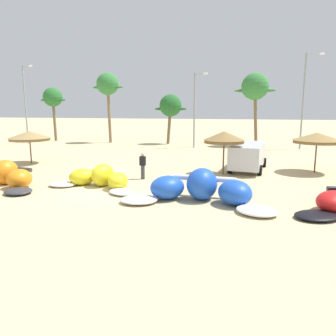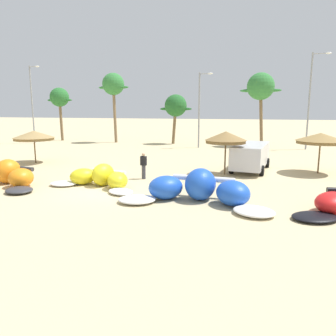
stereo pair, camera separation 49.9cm
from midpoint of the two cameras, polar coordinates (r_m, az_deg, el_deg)
ground_plane at (r=17.39m, az=-10.36°, el=-3.89°), size 260.00×260.00×0.00m
kite_left at (r=20.47m, az=-26.54°, el=-1.14°), size 6.53×3.42×1.40m
kite_left_of_center at (r=18.17m, az=-11.17°, el=-1.77°), size 5.58×3.10×1.24m
kite_center at (r=14.96m, az=6.32°, el=-3.83°), size 7.32×3.51×1.50m
beach_umbrella_near_van at (r=27.56m, az=-22.14°, el=5.35°), size 3.19×3.19×2.57m
beach_umbrella_middle at (r=21.22m, az=10.84°, el=5.35°), size 2.69×2.69×2.83m
beach_umbrella_near_palms at (r=23.65m, az=25.92°, el=4.75°), size 3.18×3.18×2.70m
parked_van at (r=23.41m, az=15.06°, el=2.29°), size 2.62×5.53×1.84m
person_near_kites at (r=19.76m, az=-3.62°, el=0.40°), size 0.36×0.24×1.62m
palm_leftmost at (r=46.96m, az=-18.33°, el=11.62°), size 3.82×2.55×7.13m
palm_left at (r=42.56m, az=-9.29°, el=14.20°), size 4.14×2.76×8.76m
palm_left_of_gap at (r=40.13m, az=1.72°, el=10.85°), size 4.04×2.70×6.04m
palm_center_left at (r=38.96m, az=16.42°, el=13.51°), size 4.59×3.06×8.32m
lamppost_west at (r=44.13m, az=-22.49°, el=10.89°), size 1.49×0.24×9.50m
lamppost_west_center at (r=36.16m, az=6.12°, el=10.81°), size 1.53×0.24×8.15m
lamppost_east_center at (r=37.53m, az=24.29°, el=11.42°), size 1.84×0.24×9.96m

